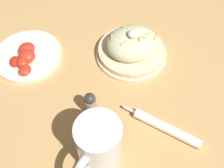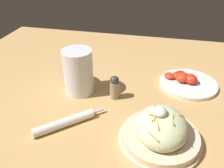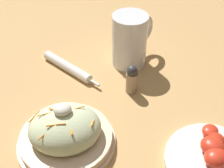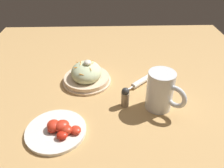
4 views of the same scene
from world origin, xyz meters
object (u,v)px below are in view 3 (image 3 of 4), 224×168
(beer_mug, at_px, (130,42))
(tomato_plate, at_px, (214,157))
(napkin_roll, at_px, (68,67))
(salad_plate, at_px, (65,133))
(salt_shaker, at_px, (132,79))

(beer_mug, relative_size, tomato_plate, 0.75)
(tomato_plate, bearing_deg, napkin_roll, 131.30)
(napkin_roll, height_order, tomato_plate, tomato_plate)
(salad_plate, xyz_separation_m, tomato_plate, (0.30, -0.08, -0.02))
(tomato_plate, height_order, salt_shaker, salt_shaker)
(salad_plate, distance_m, salt_shaker, 0.23)
(napkin_roll, xyz_separation_m, salt_shaker, (0.16, -0.11, 0.03))
(beer_mug, relative_size, napkin_roll, 0.90)
(salad_plate, height_order, tomato_plate, salad_plate)
(napkin_roll, bearing_deg, salt_shaker, -32.83)
(tomato_plate, xyz_separation_m, salt_shaker, (-0.13, 0.23, 0.03))
(salad_plate, relative_size, salt_shaker, 2.63)
(beer_mug, bearing_deg, salad_plate, -122.68)
(salt_shaker, bearing_deg, beer_mug, 83.67)
(tomato_plate, bearing_deg, salad_plate, 165.25)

